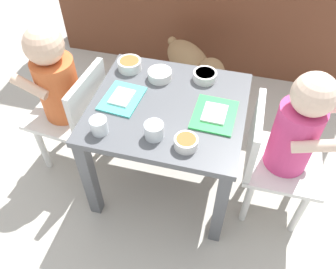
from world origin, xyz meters
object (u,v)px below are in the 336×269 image
object	(u,v)px
cereal_bowl_left_side	(160,75)
veggie_bowl_near	(186,142)
seated_child_left	(60,86)
seated_child_right	(291,135)
water_cup_left	(154,131)
water_cup_right	(99,127)
veggie_bowl_far	(205,76)
food_tray_left	(122,98)
cereal_bowl_right_side	(130,64)
food_tray_right	(214,114)
dog	(193,64)
dining_table	(168,121)

from	to	relation	value
cereal_bowl_left_side	veggie_bowl_near	size ratio (longest dim) A/B	1.19
seated_child_left	seated_child_right	size ratio (longest dim) A/B	1.00
water_cup_left	water_cup_right	xyz separation A→B (m)	(-0.18, -0.02, 0.00)
seated_child_right	cereal_bowl_left_side	distance (m)	0.54
seated_child_right	veggie_bowl_far	size ratio (longest dim) A/B	7.54
food_tray_left	cereal_bowl_right_side	world-z (taller)	cereal_bowl_right_side
food_tray_right	water_cup_right	bearing A→B (deg)	-154.49
dog	cereal_bowl_right_side	world-z (taller)	cereal_bowl_right_side
water_cup_right	water_cup_left	bearing A→B (deg)	7.73
dog	water_cup_right	bearing A→B (deg)	-102.85
seated_child_right	cereal_bowl_right_side	bearing A→B (deg)	163.34
food_tray_left	water_cup_right	distance (m)	0.18
cereal_bowl_left_side	cereal_bowl_right_side	world-z (taller)	cereal_bowl_right_side
veggie_bowl_near	cereal_bowl_right_side	distance (m)	0.47
dog	food_tray_right	world-z (taller)	food_tray_right
veggie_bowl_near	cereal_bowl_left_side	bearing A→B (deg)	118.83
cereal_bowl_left_side	veggie_bowl_near	world-z (taller)	same
dining_table	seated_child_left	size ratio (longest dim) A/B	0.81
veggie_bowl_far	cereal_bowl_right_side	distance (m)	0.31
seated_child_right	water_cup_left	distance (m)	0.47
dog	cereal_bowl_right_side	xyz separation A→B (m)	(-0.19, -0.41, 0.25)
food_tray_right	water_cup_left	world-z (taller)	water_cup_left
dining_table	cereal_bowl_left_side	world-z (taller)	cereal_bowl_left_side
seated_child_left	cereal_bowl_right_side	size ratio (longest dim) A/B	7.31
cereal_bowl_left_side	veggie_bowl_far	distance (m)	0.18
veggie_bowl_near	food_tray_left	bearing A→B (deg)	149.31
seated_child_right	dog	world-z (taller)	seated_child_right
water_cup_left	veggie_bowl_far	xyz separation A→B (m)	(0.11, 0.34, -0.01)
seated_child_left	water_cup_left	xyz separation A→B (m)	(0.44, -0.18, 0.04)
dog	seated_child_right	bearing A→B (deg)	-52.72
veggie_bowl_near	veggie_bowl_far	distance (m)	0.36
seated_child_right	dog	distance (m)	0.79
food_tray_right	cereal_bowl_right_side	distance (m)	0.42
food_tray_right	cereal_bowl_left_side	xyz separation A→B (m)	(-0.24, 0.15, 0.01)
food_tray_left	dog	bearing A→B (deg)	75.17
dining_table	seated_child_left	bearing A→B (deg)	177.74
water_cup_right	veggie_bowl_far	xyz separation A→B (m)	(0.29, 0.36, -0.01)
seated_child_left	cereal_bowl_left_side	xyz separation A→B (m)	(0.37, 0.12, 0.04)
food_tray_left	water_cup_right	size ratio (longest dim) A/B	3.09
veggie_bowl_near	water_cup_right	bearing A→B (deg)	-178.45
food_tray_left	veggie_bowl_near	distance (m)	0.32
food_tray_right	cereal_bowl_left_side	world-z (taller)	cereal_bowl_left_side
seated_child_left	cereal_bowl_left_side	bearing A→B (deg)	18.44
veggie_bowl_near	veggie_bowl_far	world-z (taller)	veggie_bowl_near
dining_table	cereal_bowl_right_side	distance (m)	0.29
water_cup_right	cereal_bowl_left_side	distance (m)	0.35
dining_table	cereal_bowl_left_side	xyz separation A→B (m)	(-0.07, 0.14, 0.10)
water_cup_left	veggie_bowl_near	size ratio (longest dim) A/B	0.83
food_tray_left	cereal_bowl_left_side	distance (m)	0.19
water_cup_right	veggie_bowl_near	distance (m)	0.30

